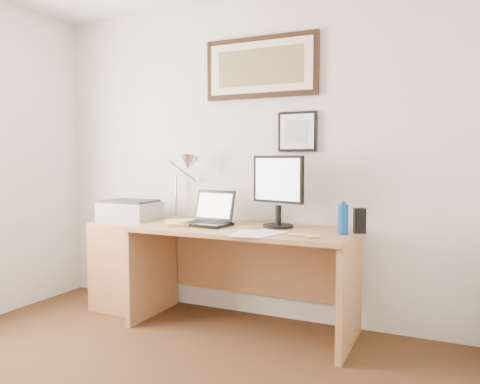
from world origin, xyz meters
The scene contains 17 objects.
wall_back centered at (0.00, 2.00, 1.25)m, with size 3.50×0.02×2.50m, color silver.
side_cabinet centered at (-0.92, 1.68, 0.36)m, with size 0.50×0.40×0.73m, color #9E6B42.
water_bottle centered at (0.88, 1.63, 0.85)m, with size 0.07×0.07×0.20m, color #0B4598.
bottle_cap centered at (0.88, 1.63, 0.96)m, with size 0.04×0.04×0.02m, color #0B4598.
speaker centered at (0.96, 1.74, 0.83)m, with size 0.07×0.07×0.17m, color black.
paper_sheet_a centered at (0.31, 1.41, 0.75)m, with size 0.22×0.31×0.00m, color white.
paper_sheet_b centered at (0.38, 1.45, 0.75)m, with size 0.21×0.30×0.00m, color white.
sticky_pad centered at (0.73, 1.45, 0.76)m, with size 0.09×0.09×0.01m, color #D5C565.
marker_pen centered at (0.63, 1.46, 0.76)m, with size 0.02×0.02×0.14m, color white.
book centered at (-0.44, 1.54, 0.76)m, with size 0.23×0.31×0.02m, color #D7C865.
desk centered at (0.15, 1.72, 0.51)m, with size 1.60×0.70×0.75m.
laptop centered at (-0.14, 1.67, 0.81)m, with size 0.36×0.33×0.26m.
lcd_monitor centered at (0.38, 1.75, 1.04)m, with size 0.41×0.22×0.52m.
printer centered at (-0.89, 1.69, 0.82)m, with size 0.44×0.34×0.18m.
desk_lamp centered at (-0.41, 1.81, 1.19)m, with size 0.29×0.27×0.53m.
picture_large centered at (0.15, 1.97, 1.95)m, with size 0.92×0.04×0.47m.
picture_small centered at (0.45, 1.97, 1.45)m, with size 0.30×0.03×0.30m.
Camera 1 is at (1.54, -1.41, 1.24)m, focal length 35.00 mm.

